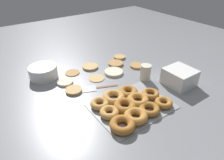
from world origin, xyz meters
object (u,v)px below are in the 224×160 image
at_px(pancake_2, 114,72).
at_px(pancake_5, 120,57).
at_px(pancake_1, 116,64).
at_px(container_stack, 179,77).
at_px(pancake_7, 73,90).
at_px(pancake_8, 137,66).
at_px(pancake_3, 72,72).
at_px(paper_cup, 146,73).
at_px(pancake_0, 97,78).
at_px(donut_tray, 130,105).
at_px(pancake_4, 90,67).
at_px(pancake_6, 65,82).
at_px(batter_bowl, 43,72).
at_px(spatula, 91,88).

xyz_separation_m(pancake_2, pancake_5, (0.16, 0.16, -0.00)).
relative_size(pancake_1, container_stack, 0.65).
distance_m(pancake_1, pancake_5, 0.11).
bearing_deg(pancake_5, pancake_7, -157.49).
xyz_separation_m(pancake_2, pancake_8, (0.18, -0.02, -0.00)).
bearing_deg(pancake_7, pancake_2, 6.57).
distance_m(pancake_3, container_stack, 0.64).
bearing_deg(paper_cup, pancake_2, 122.82).
xyz_separation_m(pancake_3, pancake_8, (0.39, -0.17, 0.00)).
height_order(pancake_8, paper_cup, paper_cup).
relative_size(pancake_0, pancake_8, 1.04).
distance_m(pancake_8, donut_tray, 0.44).
relative_size(pancake_4, pancake_6, 1.10).
height_order(pancake_1, pancake_5, pancake_1).
height_order(batter_bowl, container_stack, container_stack).
height_order(pancake_5, donut_tray, donut_tray).
distance_m(pancake_6, pancake_8, 0.48).
height_order(pancake_0, pancake_3, pancake_3).
bearing_deg(pancake_7, pancake_1, 18.08).
distance_m(pancake_0, pancake_3, 0.17).
distance_m(pancake_3, paper_cup, 0.45).
height_order(pancake_4, pancake_5, same).
height_order(pancake_2, pancake_5, pancake_2).
bearing_deg(pancake_3, paper_cup, -44.86).
relative_size(pancake_7, spatula, 0.40).
xyz_separation_m(pancake_0, container_stack, (0.35, -0.32, 0.04)).
distance_m(pancake_7, batter_bowl, 0.25).
height_order(pancake_0, paper_cup, paper_cup).
xyz_separation_m(pancake_1, pancake_8, (0.10, -0.10, -0.00)).
height_order(pancake_4, spatula, pancake_4).
relative_size(pancake_1, donut_tray, 0.27).
distance_m(pancake_6, batter_bowl, 0.16).
bearing_deg(paper_cup, pancake_3, 135.14).
distance_m(pancake_5, container_stack, 0.48).
bearing_deg(pancake_6, batter_bowl, 119.48).
xyz_separation_m(pancake_1, container_stack, (0.15, -0.40, 0.04)).
distance_m(pancake_7, spatula, 0.10).
relative_size(pancake_4, batter_bowl, 0.61).
xyz_separation_m(pancake_0, batter_bowl, (-0.25, 0.20, 0.03)).
distance_m(pancake_1, pancake_7, 0.39).
relative_size(pancake_8, donut_tray, 0.24).
xyz_separation_m(pancake_8, container_stack, (0.05, -0.30, 0.04)).
height_order(pancake_1, batter_bowl, batter_bowl).
bearing_deg(spatula, container_stack, 172.34).
distance_m(donut_tray, container_stack, 0.37).
distance_m(pancake_2, pancake_3, 0.26).
bearing_deg(spatula, pancake_4, -96.26).
bearing_deg(pancake_3, pancake_8, -23.15).
bearing_deg(pancake_8, container_stack, -80.36).
bearing_deg(pancake_6, pancake_5, 10.55).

